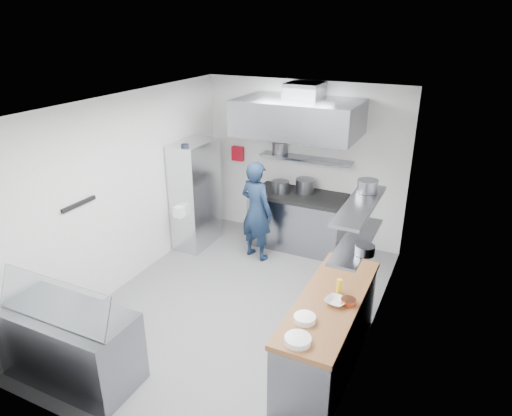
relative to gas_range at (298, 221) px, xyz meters
The scene contains 34 objects.
floor 2.15m from the gas_range, 92.73° to the right, with size 5.00×5.00×0.00m, color slate.
ceiling 3.15m from the gas_range, 92.73° to the right, with size 5.00×5.00×0.00m, color silver.
wall_back 1.04m from the gas_range, 104.04° to the left, with size 3.60×0.02×2.80m, color white.
wall_front 4.70m from the gas_range, 91.25° to the right, with size 3.60×0.02×2.80m, color white.
wall_left 2.99m from the gas_range, 132.14° to the right, with size 5.00×0.02×2.80m, color white.
wall_right 2.86m from the gas_range, 51.01° to the right, with size 5.00×0.02×2.80m, color white.
gas_range is the anchor object (origin of this frame).
cooktop 0.48m from the gas_range, ahead, with size 1.57×0.78×0.06m, color black.
stock_pot_left 0.69m from the gas_range, behind, with size 0.30×0.30×0.20m, color slate.
stock_pot_mid 0.64m from the gas_range, 66.85° to the left, with size 0.32×0.32×0.24m, color slate.
over_range_shelf 1.10m from the gas_range, 90.00° to the left, with size 1.60×0.30×0.04m, color gray.
shelf_pot_a 1.33m from the gas_range, 145.74° to the left, with size 0.28×0.28×0.18m, color slate.
extractor_hood 1.86m from the gas_range, 90.00° to the right, with size 1.90×1.15×0.55m, color gray.
hood_duct 2.23m from the gas_range, 90.00° to the left, with size 0.55×0.55×0.24m, color slate.
red_firebox 1.70m from the gas_range, 165.86° to the left, with size 0.22×0.10×0.26m, color #AC0D1D.
chef 0.93m from the gas_range, 123.62° to the right, with size 0.61×0.40×1.67m, color #13233B.
wire_rack 1.84m from the gas_range, 156.71° to the right, with size 0.50×0.90×1.85m, color silver.
rack_bin_a 2.05m from the gas_range, 143.79° to the right, with size 0.16×0.19×0.17m, color white.
rack_bin_b 1.97m from the gas_range, 156.48° to the right, with size 0.13×0.17×0.15m, color yellow.
rack_jar 2.31m from the gas_range, 147.38° to the right, with size 0.12×0.12×0.18m, color black.
knife_strip 3.70m from the gas_range, 122.01° to the right, with size 0.04×0.55×0.05m, color black.
prep_counter_base 3.03m from the gas_range, 62.93° to the right, with size 0.62×2.00×0.84m, color gray.
prep_counter_top 3.06m from the gas_range, 62.93° to the right, with size 0.65×2.04×0.06m, color brown.
plate_stack_a 3.81m from the gas_range, 69.66° to the right, with size 0.26×0.26×0.06m, color white.
plate_stack_b 3.48m from the gas_range, 68.54° to the right, with size 0.23×0.23×0.06m, color white.
copper_pan 3.19m from the gas_range, 59.91° to the right, with size 0.16×0.16×0.06m, color #B35532.
squeeze_bottle 2.99m from the gas_range, 60.91° to the right, with size 0.06×0.06×0.18m, color yellow.
mixing_bowl 3.17m from the gas_range, 62.31° to the right, with size 0.22×0.22×0.06m, color white.
wall_shelf_lower 3.04m from the gas_range, 57.31° to the right, with size 0.30×1.30×0.04m, color gray.
wall_shelf_upper 3.21m from the gas_range, 57.31° to the right, with size 0.30×1.30×0.04m, color gray.
shelf_pot_c 3.38m from the gas_range, 57.94° to the right, with size 0.20×0.20×0.10m, color slate.
shelf_pot_d 2.98m from the gas_range, 53.09° to the right, with size 0.23×0.23×0.14m, color slate.
display_case 4.25m from the gas_range, 105.02° to the right, with size 1.50×0.70×0.85m, color gray.
display_glass 4.40m from the gas_range, 104.61° to the right, with size 1.47×0.02×0.45m, color silver.
Camera 1 is at (2.56, -4.76, 3.73)m, focal length 32.00 mm.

